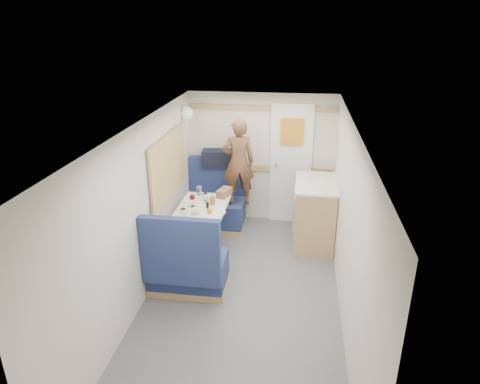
# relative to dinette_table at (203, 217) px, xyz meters

# --- Properties ---
(floor) EXTENTS (4.50, 4.50, 0.00)m
(floor) POSITION_rel_dinette_table_xyz_m (0.65, -1.00, -0.57)
(floor) COLOR #515156
(floor) RESTS_ON ground
(ceiling) EXTENTS (4.50, 4.50, 0.00)m
(ceiling) POSITION_rel_dinette_table_xyz_m (0.65, -1.00, 1.43)
(ceiling) COLOR silver
(ceiling) RESTS_ON wall_back
(wall_back) EXTENTS (2.20, 0.02, 2.00)m
(wall_back) POSITION_rel_dinette_table_xyz_m (0.65, 1.25, 0.43)
(wall_back) COLOR silver
(wall_back) RESTS_ON floor
(wall_left) EXTENTS (0.02, 4.50, 2.00)m
(wall_left) POSITION_rel_dinette_table_xyz_m (-0.45, -1.00, 0.43)
(wall_left) COLOR silver
(wall_left) RESTS_ON floor
(wall_right) EXTENTS (0.02, 4.50, 2.00)m
(wall_right) POSITION_rel_dinette_table_xyz_m (1.75, -1.00, 0.43)
(wall_right) COLOR silver
(wall_right) RESTS_ON floor
(oak_trim_low) EXTENTS (2.15, 0.02, 0.08)m
(oak_trim_low) POSITION_rel_dinette_table_xyz_m (0.65, 1.23, 0.28)
(oak_trim_low) COLOR tan
(oak_trim_low) RESTS_ON wall_back
(oak_trim_high) EXTENTS (2.15, 0.02, 0.08)m
(oak_trim_high) POSITION_rel_dinette_table_xyz_m (0.65, 1.23, 1.21)
(oak_trim_high) COLOR tan
(oak_trim_high) RESTS_ON wall_back
(side_window) EXTENTS (0.04, 1.30, 0.72)m
(side_window) POSITION_rel_dinette_table_xyz_m (-0.43, 0.00, 0.68)
(side_window) COLOR #A8AE94
(side_window) RESTS_ON wall_left
(rear_door) EXTENTS (0.62, 0.12, 1.86)m
(rear_door) POSITION_rel_dinette_table_xyz_m (1.10, 1.22, 0.41)
(rear_door) COLOR white
(rear_door) RESTS_ON wall_back
(dinette_table) EXTENTS (0.62, 0.92, 0.72)m
(dinette_table) POSITION_rel_dinette_table_xyz_m (0.00, 0.00, 0.00)
(dinette_table) COLOR white
(dinette_table) RESTS_ON floor
(bench_far) EXTENTS (0.90, 0.59, 1.05)m
(bench_far) POSITION_rel_dinette_table_xyz_m (-0.00, 0.86, -0.27)
(bench_far) COLOR #18184D
(bench_far) RESTS_ON floor
(bench_near) EXTENTS (0.90, 0.59, 1.05)m
(bench_near) POSITION_rel_dinette_table_xyz_m (-0.00, -0.86, -0.27)
(bench_near) COLOR #18184D
(bench_near) RESTS_ON floor
(ledge) EXTENTS (0.90, 0.14, 0.04)m
(ledge) POSITION_rel_dinette_table_xyz_m (-0.00, 1.12, 0.31)
(ledge) COLOR tan
(ledge) RESTS_ON bench_far
(dome_light) EXTENTS (0.20, 0.20, 0.20)m
(dome_light) POSITION_rel_dinette_table_xyz_m (-0.39, 0.85, 1.18)
(dome_light) COLOR white
(dome_light) RESTS_ON wall_left
(galley_counter) EXTENTS (0.57, 0.92, 0.92)m
(galley_counter) POSITION_rel_dinette_table_xyz_m (1.47, 0.55, -0.10)
(galley_counter) COLOR tan
(galley_counter) RESTS_ON floor
(person) EXTENTS (0.52, 0.41, 1.27)m
(person) POSITION_rel_dinette_table_xyz_m (0.37, 0.77, 0.52)
(person) COLOR brown
(person) RESTS_ON bench_far
(duffel_bag) EXTENTS (0.54, 0.30, 0.25)m
(duffel_bag) POSITION_rel_dinette_table_xyz_m (0.02, 1.12, 0.46)
(duffel_bag) COLOR black
(duffel_bag) RESTS_ON ledge
(tray) EXTENTS (0.36, 0.42, 0.02)m
(tray) POSITION_rel_dinette_table_xyz_m (0.16, -0.30, 0.16)
(tray) COLOR white
(tray) RESTS_ON dinette_table
(orange_fruit) EXTENTS (0.07, 0.07, 0.07)m
(orange_fruit) POSITION_rel_dinette_table_xyz_m (0.15, -0.25, 0.21)
(orange_fruit) COLOR orange
(orange_fruit) RESTS_ON tray
(cheese_block) EXTENTS (0.10, 0.07, 0.03)m
(cheese_block) POSITION_rel_dinette_table_xyz_m (-0.03, -0.26, 0.19)
(cheese_block) COLOR #DEC780
(cheese_block) RESTS_ON tray
(wine_glass) EXTENTS (0.08, 0.08, 0.17)m
(wine_glass) POSITION_rel_dinette_table_xyz_m (-0.12, -0.03, 0.28)
(wine_glass) COLOR white
(wine_glass) RESTS_ON dinette_table
(tumbler_left) EXTENTS (0.07, 0.07, 0.11)m
(tumbler_left) POSITION_rel_dinette_table_xyz_m (-0.15, -0.38, 0.21)
(tumbler_left) COLOR silver
(tumbler_left) RESTS_ON dinette_table
(tumbler_mid) EXTENTS (0.07, 0.07, 0.12)m
(tumbler_mid) POSITION_rel_dinette_table_xyz_m (-0.13, 0.38, 0.21)
(tumbler_mid) COLOR white
(tumbler_mid) RESTS_ON dinette_table
(tumbler_right) EXTENTS (0.06, 0.06, 0.10)m
(tumbler_right) POSITION_rel_dinette_table_xyz_m (0.00, 0.18, 0.20)
(tumbler_right) COLOR white
(tumbler_right) RESTS_ON dinette_table
(beer_glass) EXTENTS (0.07, 0.07, 0.11)m
(beer_glass) POSITION_rel_dinette_table_xyz_m (0.12, 0.07, 0.21)
(beer_glass) COLOR #965915
(beer_glass) RESTS_ON dinette_table
(pepper_grinder) EXTENTS (0.04, 0.04, 0.10)m
(pepper_grinder) POSITION_rel_dinette_table_xyz_m (0.09, -0.10, 0.20)
(pepper_grinder) COLOR black
(pepper_grinder) RESTS_ON dinette_table
(salt_grinder) EXTENTS (0.04, 0.04, 0.09)m
(salt_grinder) POSITION_rel_dinette_table_xyz_m (0.08, 0.13, 0.20)
(salt_grinder) COLOR white
(salt_grinder) RESTS_ON dinette_table
(bread_loaf) EXTENTS (0.20, 0.28, 0.10)m
(bread_loaf) POSITION_rel_dinette_table_xyz_m (0.22, 0.38, 0.21)
(bread_loaf) COLOR brown
(bread_loaf) RESTS_ON dinette_table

